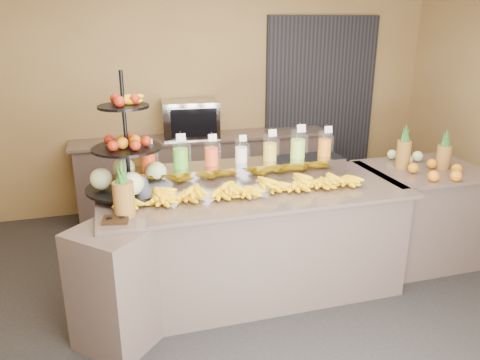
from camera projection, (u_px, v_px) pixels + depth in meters
name	position (u px, v px, depth m)	size (l,w,h in m)	color
ground	(264.00, 308.00, 3.84)	(6.00, 6.00, 0.00)	black
room_envelope	(259.00, 65.00, 4.00)	(6.04, 5.02, 2.82)	brown
buffet_counter	(242.00, 245.00, 3.90)	(2.75, 1.25, 0.93)	#866C61
right_counter	(418.00, 214.00, 4.50)	(1.08, 0.88, 0.93)	#866C61
back_ledge	(205.00, 173.00, 5.73)	(3.10, 0.55, 0.93)	#866C61
pitcher_tray	(241.00, 171.00, 4.03)	(1.85, 0.30, 0.15)	gray
juice_pitcher_orange_a	(149.00, 159.00, 3.77)	(0.12, 0.12, 0.28)	silver
juice_pitcher_green	(181.00, 155.00, 3.84)	(0.13, 0.13, 0.31)	silver
juice_pitcher_orange_b	(211.00, 154.00, 3.91)	(0.12, 0.12, 0.29)	silver
juice_pitcher_milk	(241.00, 153.00, 3.98)	(0.11, 0.11, 0.26)	silver
juice_pitcher_lemon	(270.00, 149.00, 4.05)	(0.12, 0.13, 0.30)	silver
juice_pitcher_lime	(298.00, 146.00, 4.11)	(0.13, 0.14, 0.32)	silver
juice_pitcher_orange_c	(325.00, 145.00, 4.18)	(0.12, 0.13, 0.29)	silver
banana_heap	(246.00, 185.00, 3.69)	(2.04, 0.18, 0.17)	yellow
fruit_stand	(134.00, 164.00, 3.65)	(0.79, 0.79, 0.96)	black
condiment_caddy	(116.00, 220.00, 3.20)	(0.17, 0.13, 0.03)	black
pineapple_left_a	(124.00, 195.00, 3.25)	(0.15, 0.15, 0.41)	brown
pineapple_left_b	(140.00, 164.00, 3.98)	(0.13, 0.13, 0.39)	brown
right_fruit_pile	(428.00, 163.00, 4.23)	(0.49, 0.47, 0.26)	brown
oven_warmer	(190.00, 119.00, 5.47)	(0.64, 0.45, 0.43)	gray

